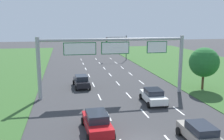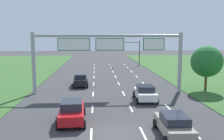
{
  "view_description": "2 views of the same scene",
  "coord_description": "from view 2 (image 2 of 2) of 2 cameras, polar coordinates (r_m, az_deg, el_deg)",
  "views": [
    {
      "loc": [
        -5.63,
        -15.61,
        8.58
      ],
      "look_at": [
        -0.19,
        12.38,
        3.07
      ],
      "focal_mm": 40.0,
      "sensor_mm": 36.0,
      "label": 1
    },
    {
      "loc": [
        -1.39,
        -15.98,
        6.52
      ],
      "look_at": [
        0.44,
        12.42,
        2.68
      ],
      "focal_mm": 40.0,
      "sensor_mm": 36.0,
      "label": 2
    }
  ],
  "objects": [
    {
      "name": "lane_dashes_inner_left",
      "position": [
        28.73,
        -4.34,
        -5.45
      ],
      "size": [
        0.14,
        62.4,
        0.01
      ],
      "color": "white",
      "rests_on": "ground_plane"
    },
    {
      "name": "lane_dashes_inner_right",
      "position": [
        28.9,
        2.65,
        -5.36
      ],
      "size": [
        0.14,
        62.4,
        0.01
      ],
      "color": "white",
      "rests_on": "ground_plane"
    },
    {
      "name": "car_lead_silver",
      "position": [
        17.16,
        13.93,
        -12.04
      ],
      "size": [
        2.04,
        4.2,
        1.53
      ],
      "rotation": [
        0.0,
        0.0,
        -0.02
      ],
      "color": "gray",
      "rests_on": "ground_plane"
    },
    {
      "name": "traffic_light_mast",
      "position": [
        55.65,
        4.31,
        4.92
      ],
      "size": [
        4.76,
        0.49,
        5.6
      ],
      "color": "#47494F",
      "rests_on": "ground_plane"
    },
    {
      "name": "roadside_tree_mid",
      "position": [
        31.72,
        20.83,
        1.83
      ],
      "size": [
        3.74,
        3.74,
        5.44
      ],
      "color": "#513823",
      "rests_on": "ground_plane"
    },
    {
      "name": "car_far_ahead",
      "position": [
        25.89,
        7.58,
        -5.16
      ],
      "size": [
        2.27,
        4.18,
        1.56
      ],
      "rotation": [
        0.0,
        0.0,
        -0.04
      ],
      "color": "white",
      "rests_on": "ground_plane"
    },
    {
      "name": "car_mid_lane",
      "position": [
        33.42,
        -7.23,
        -2.2
      ],
      "size": [
        2.18,
        4.44,
        1.62
      ],
      "rotation": [
        0.0,
        0.0,
        0.05
      ],
      "color": "black",
      "rests_on": "ground_plane"
    },
    {
      "name": "lane_dashes_slip",
      "position": [
        29.48,
        9.45,
        -5.19
      ],
      "size": [
        0.14,
        62.4,
        0.01
      ],
      "color": "white",
      "rests_on": "ground_plane"
    },
    {
      "name": "sign_gantry",
      "position": [
        28.45,
        -0.92,
        4.54
      ],
      "size": [
        17.24,
        0.44,
        7.0
      ],
      "color": "#9EA0A5",
      "rests_on": "ground_plane"
    },
    {
      "name": "ground_plane",
      "position": [
        17.31,
        1.23,
        -14.44
      ],
      "size": [
        200.0,
        200.0,
        0.0
      ],
      "primitive_type": "plane",
      "color": "#38383A"
    },
    {
      "name": "car_near_red",
      "position": [
        19.67,
        -9.14,
        -9.22
      ],
      "size": [
        2.26,
        4.52,
        1.66
      ],
      "rotation": [
        0.0,
        0.0,
        0.05
      ],
      "color": "red",
      "rests_on": "ground_plane"
    }
  ]
}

